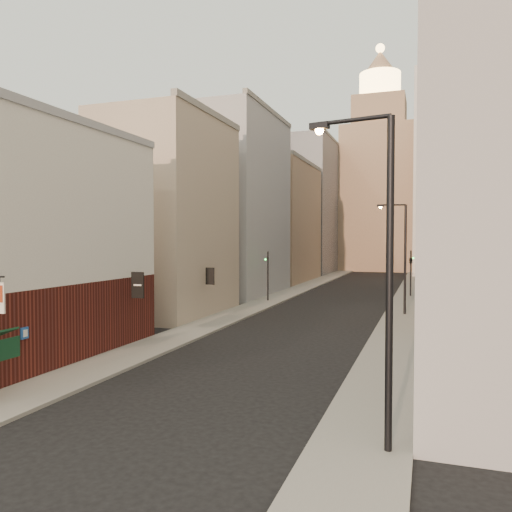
# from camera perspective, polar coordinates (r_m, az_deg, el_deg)

# --- Properties ---
(ground) EXTENTS (360.00, 360.00, 0.00)m
(ground) POSITION_cam_1_polar(r_m,az_deg,el_deg) (14.84, -18.86, -22.97)
(ground) COLOR black
(ground) RESTS_ON ground
(sidewalk_left) EXTENTS (3.00, 140.00, 0.15)m
(sidewalk_left) POSITION_cam_1_polar(r_m,az_deg,el_deg) (67.53, 6.27, -3.27)
(sidewalk_left) COLOR gray
(sidewalk_left) RESTS_ON ground
(sidewalk_right) EXTENTS (3.00, 140.00, 0.15)m
(sidewalk_right) POSITION_cam_1_polar(r_m,az_deg,el_deg) (65.90, 17.38, -3.48)
(sidewalk_right) COLOR gray
(sidewalk_right) RESTS_ON ground
(near_building_left) EXTENTS (8.30, 23.04, 12.30)m
(near_building_left) POSITION_cam_1_polar(r_m,az_deg,el_deg) (27.51, -25.58, 1.33)
(near_building_left) COLOR #5A1F18
(near_building_left) RESTS_ON ground
(left_bldg_beige) EXTENTS (8.00, 12.00, 16.00)m
(left_bldg_beige) POSITION_cam_1_polar(r_m,az_deg,el_deg) (41.89, -10.05, 4.36)
(left_bldg_beige) COLOR tan
(left_bldg_beige) RESTS_ON ground
(left_bldg_grey) EXTENTS (8.00, 16.00, 20.00)m
(left_bldg_grey) POSITION_cam_1_polar(r_m,az_deg,el_deg) (56.51, -2.12, 5.79)
(left_bldg_grey) COLOR #9C9CA1
(left_bldg_grey) RESTS_ON ground
(left_bldg_tan) EXTENTS (8.00, 18.00, 17.00)m
(left_bldg_tan) POSITION_cam_1_polar(r_m,az_deg,el_deg) (73.49, 2.96, 3.73)
(left_bldg_tan) COLOR #94765D
(left_bldg_tan) RESTS_ON ground
(left_bldg_wingrid) EXTENTS (8.00, 20.00, 24.00)m
(left_bldg_wingrid) POSITION_cam_1_polar(r_m,az_deg,el_deg) (93.02, 6.39, 5.51)
(left_bldg_wingrid) COLOR gray
(left_bldg_wingrid) RESTS_ON ground
(right_bldg_beige) EXTENTS (8.00, 16.00, 20.00)m
(right_bldg_beige) POSITION_cam_1_polar(r_m,az_deg,el_deg) (40.93, 24.28, 7.08)
(right_bldg_beige) COLOR tan
(right_bldg_beige) RESTS_ON ground
(right_bldg_wingrid) EXTENTS (8.00, 20.00, 26.00)m
(right_bldg_wingrid) POSITION_cam_1_polar(r_m,az_deg,el_deg) (61.08, 22.59, 8.18)
(right_bldg_wingrid) COLOR gray
(right_bldg_wingrid) RESTS_ON ground
(highrise) EXTENTS (21.00, 23.00, 51.20)m
(highrise) POSITION_cam_1_polar(r_m,az_deg,el_deg) (91.21, 25.45, 14.08)
(highrise) COLOR gray
(highrise) RESTS_ON ground
(clock_tower) EXTENTS (14.00, 14.00, 44.90)m
(clock_tower) POSITION_cam_1_polar(r_m,az_deg,el_deg) (103.64, 13.89, 8.23)
(clock_tower) COLOR #94765D
(clock_tower) RESTS_ON ground
(white_tower) EXTENTS (8.00, 8.00, 41.50)m
(white_tower) POSITION_cam_1_polar(r_m,az_deg,el_deg) (89.47, 20.21, 9.80)
(white_tower) COLOR silver
(white_tower) RESTS_ON ground
(streetlamp_near) EXTENTS (2.54, 0.66, 9.76)m
(streetlamp_near) POSITION_cam_1_polar(r_m,az_deg,el_deg) (14.70, 14.08, -0.64)
(streetlamp_near) COLOR black
(streetlamp_near) RESTS_ON ground
(streetlamp_mid) EXTENTS (2.34, 0.72, 9.04)m
(streetlamp_mid) POSITION_cam_1_polar(r_m,az_deg,el_deg) (41.97, 16.38, 0.43)
(streetlamp_mid) COLOR black
(streetlamp_mid) RESTS_ON ground
(traffic_light_left) EXTENTS (0.52, 0.38, 5.00)m
(traffic_light_left) POSITION_cam_1_polar(r_m,az_deg,el_deg) (49.19, 1.36, -1.30)
(traffic_light_left) COLOR black
(traffic_light_left) RESTS_ON ground
(traffic_light_right) EXTENTS (0.63, 0.61, 5.00)m
(traffic_light_right) POSITION_cam_1_polar(r_m,az_deg,el_deg) (55.46, 17.28, -0.66)
(traffic_light_right) COLOR black
(traffic_light_right) RESTS_ON ground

